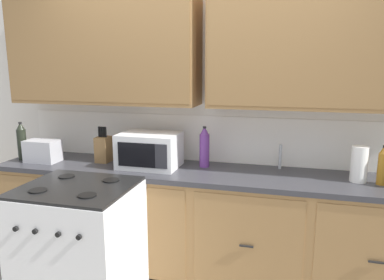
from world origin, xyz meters
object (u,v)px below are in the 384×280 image
at_px(knife_block, 104,149).
at_px(paper_towel_roll, 359,164).
at_px(toaster, 43,151).
at_px(stove_range, 80,249).
at_px(microwave, 150,150).
at_px(bottle_dark, 22,141).
at_px(bottle_violet, 204,147).
at_px(bottle_amber, 383,166).

height_order(knife_block, paper_towel_roll, knife_block).
height_order(toaster, knife_block, knife_block).
distance_m(stove_range, microwave, 0.92).
bearing_deg(knife_block, bottle_dark, -170.89).
distance_m(paper_towel_roll, bottle_dark, 2.77).
bearing_deg(bottle_violet, microwave, -164.99).
bearing_deg(paper_towel_roll, knife_block, 178.89).
height_order(microwave, paper_towel_roll, microwave).
distance_m(microwave, bottle_dark, 1.18).
relative_size(stove_range, bottle_violet, 2.82).
relative_size(stove_range, bottle_dark, 2.81).
height_order(toaster, paper_towel_roll, paper_towel_roll).
relative_size(paper_towel_roll, bottle_dark, 0.77).
height_order(stove_range, bottle_violet, bottle_violet).
distance_m(toaster, bottle_violet, 1.41).
bearing_deg(bottle_violet, paper_towel_roll, -5.23).
distance_m(knife_block, bottle_amber, 2.18).
xyz_separation_m(microwave, bottle_violet, (0.43, 0.12, 0.02)).
bearing_deg(bottle_amber, bottle_violet, 174.00).
bearing_deg(toaster, knife_block, 14.30).
relative_size(stove_range, bottle_amber, 3.38).
height_order(knife_block, bottle_amber, knife_block).
bearing_deg(toaster, stove_range, -39.43).
distance_m(toaster, bottle_amber, 2.70).
relative_size(stove_range, toaster, 3.39).
xyz_separation_m(stove_range, toaster, (-0.67, 0.55, 0.55)).
bearing_deg(paper_towel_roll, stove_range, -161.16).
relative_size(toaster, paper_towel_roll, 1.08).
height_order(paper_towel_roll, bottle_dark, bottle_dark).
bearing_deg(bottle_amber, knife_block, 178.16).
xyz_separation_m(toaster, bottle_violet, (1.39, 0.20, 0.07)).
distance_m(toaster, knife_block, 0.53).
bearing_deg(bottle_amber, paper_towel_roll, 167.96).
xyz_separation_m(stove_range, microwave, (0.29, 0.63, 0.60)).
bearing_deg(toaster, bottle_dark, 176.35).
bearing_deg(toaster, bottle_amber, 1.30).
height_order(paper_towel_roll, bottle_amber, bottle_amber).
relative_size(stove_range, microwave, 1.98).
xyz_separation_m(knife_block, bottle_dark, (-0.73, -0.12, 0.05)).
height_order(stove_range, bottle_amber, bottle_amber).
distance_m(stove_range, bottle_amber, 2.20).
distance_m(stove_range, paper_towel_roll, 2.07).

